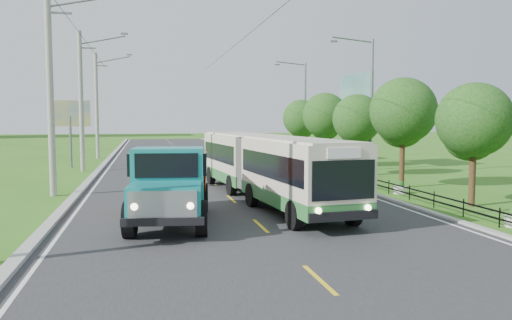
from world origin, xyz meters
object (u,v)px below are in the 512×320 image
object	(u,v)px
tree_second	(473,124)
planter_mid	(339,172)
billboard_right	(355,99)
pole_mid	(82,100)
streetlight_mid	(369,102)
planter_near	(400,188)
tree_fourth	(357,122)
billboard_left	(70,118)
tree_back	(301,120)
planter_far	(302,162)
pole_near	(51,91)
dump_truck	(171,180)
tree_third	(403,115)
tree_fifth	(325,118)
bus	(265,163)
streetlight_far	(303,107)
pole_far	(97,105)

from	to	relation	value
tree_second	planter_mid	xyz separation A→B (m)	(-1.26, 11.86, -3.23)
billboard_right	pole_mid	bearing A→B (deg)	177.22
streetlight_mid	planter_near	bearing A→B (deg)	-104.32
tree_fourth	billboard_left	size ratio (longest dim) A/B	1.04
pole_mid	billboard_right	distance (m)	20.59
streetlight_mid	pole_mid	bearing A→B (deg)	159.68
tree_fourth	planter_near	distance (m)	8.87
tree_second	planter_near	world-z (taller)	tree_second
tree_back	planter_far	distance (m)	5.48
pole_mid	billboard_left	xyz separation A→B (m)	(-1.24, 3.00, -1.23)
planter_far	tree_fourth	bearing A→B (deg)	-80.92
pole_near	dump_truck	bearing A→B (deg)	-55.57
tree_second	tree_third	size ratio (longest dim) A/B	0.88
pole_mid	streetlight_mid	distance (m)	20.16
tree_fourth	planter_near	world-z (taller)	tree_fourth
billboard_left	billboard_right	distance (m)	22.21
tree_second	streetlight_mid	world-z (taller)	streetlight_mid
tree_fifth	planter_mid	bearing A→B (deg)	-101.56
pole_mid	bus	size ratio (longest dim) A/B	0.65
dump_truck	tree_fourth	bearing A→B (deg)	52.22
planter_near	streetlight_far	bearing A→B (deg)	84.70
dump_truck	bus	bearing A→B (deg)	49.54
pole_mid	planter_far	distance (m)	17.56
streetlight_mid	bus	xyz separation A→B (m)	(-9.15, -8.59, -3.15)
streetlight_mid	planter_mid	distance (m)	5.05
pole_mid	billboard_right	world-z (taller)	pole_mid
tree_third	dump_truck	size ratio (longest dim) A/B	0.88
pole_mid	tree_fifth	bearing A→B (deg)	-2.71
billboard_right	tree_third	bearing A→B (deg)	-101.64
pole_far	billboard_right	xyz separation A→B (m)	(20.56, -13.00, 0.25)
pole_far	tree_second	distance (m)	35.82
billboard_right	tree_back	bearing A→B (deg)	111.70
streetlight_mid	dump_truck	bearing A→B (deg)	-137.12
streetlight_mid	billboard_left	bearing A→B (deg)	153.60
planter_near	pole_near	bearing A→B (deg)	169.91
tree_back	streetlight_far	world-z (taller)	streetlight_far
tree_third	planter_far	distance (m)	14.40
billboard_left	planter_mid	bearing A→B (deg)	-28.92
tree_fifth	planter_far	xyz separation A→B (m)	(-1.26, 1.86, -3.57)
pole_far	bus	distance (m)	29.46
tree_back	bus	size ratio (longest dim) A/B	0.36
dump_truck	billboard_left	bearing A→B (deg)	113.32
tree_fourth	dump_truck	xyz separation A→B (m)	(-12.86, -12.81, -2.02)
streetlight_far	planter_near	xyz separation A→B (m)	(-2.04, -22.00, -4.62)
tree_back	dump_truck	size ratio (longest dim) A/B	0.80
tree_fifth	planter_near	xyz separation A→B (m)	(-1.26, -14.14, -3.57)
pole_near	bus	xyz separation A→B (m)	(9.75, -3.59, -3.34)
pole_near	streetlight_far	xyz separation A→B (m)	(18.90, 19.00, -0.19)
tree_second	dump_truck	world-z (taller)	tree_second
tree_fifth	bus	xyz separation A→B (m)	(-8.37, -14.74, -2.10)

